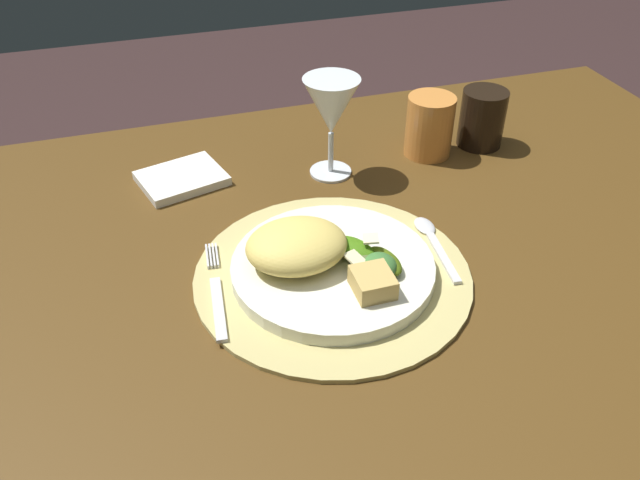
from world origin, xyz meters
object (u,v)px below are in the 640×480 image
object	(u,v)px
wine_glass	(331,109)
amber_tumbler	(429,126)
spoon	(432,239)
dinner_plate	(333,268)
fork	(217,294)
dark_tumbler	(482,118)
napkin	(182,178)
dining_table	(371,341)

from	to	relation	value
wine_glass	amber_tumbler	bearing A→B (deg)	4.15
spoon	wine_glass	distance (m)	0.24
dinner_plate	wine_glass	bearing A→B (deg)	72.31
fork	dark_tumbler	distance (m)	0.53
spoon	dark_tumbler	bearing A→B (deg)	49.86
spoon	dark_tumbler	xyz separation A→B (m)	(0.19, 0.22, 0.04)
fork	spoon	xyz separation A→B (m)	(0.28, 0.02, -0.00)
dark_tumbler	fork	bearing A→B (deg)	-152.62
napkin	amber_tumbler	xyz separation A→B (m)	(0.38, -0.03, 0.04)
napkin	wine_glass	distance (m)	0.24
fork	napkin	size ratio (longest dim) A/B	1.47
napkin	amber_tumbler	size ratio (longest dim) A/B	1.24
amber_tumbler	dark_tumbler	bearing A→B (deg)	1.53
napkin	dark_tumbler	xyz separation A→B (m)	(0.47, -0.03, 0.04)
dinner_plate	napkin	bearing A→B (deg)	117.67
dinner_plate	napkin	distance (m)	0.31
fork	amber_tumbler	size ratio (longest dim) A/B	1.82
dinner_plate	dark_tumbler	distance (m)	0.41
dinner_plate	dark_tumbler	xyz separation A→B (m)	(0.33, 0.24, 0.03)
fork	amber_tumbler	distance (m)	0.45
napkin	amber_tumbler	world-z (taller)	amber_tumbler
dinner_plate	fork	distance (m)	0.14
dark_tumbler	amber_tumbler	bearing A→B (deg)	-178.47
napkin	spoon	bearing A→B (deg)	-41.02
dinner_plate	amber_tumbler	bearing A→B (deg)	45.72
dining_table	dinner_plate	xyz separation A→B (m)	(-0.08, -0.05, 0.20)
wine_glass	napkin	bearing A→B (deg)	169.34
dining_table	amber_tumbler	bearing A→B (deg)	50.23
dinner_plate	spoon	size ratio (longest dim) A/B	1.82
dark_tumbler	spoon	bearing A→B (deg)	-130.14
dining_table	spoon	xyz separation A→B (m)	(0.06, -0.03, 0.19)
dark_tumbler	wine_glass	bearing A→B (deg)	-176.79
wine_glass	spoon	bearing A→B (deg)	-71.65
spoon	amber_tumbler	distance (m)	0.24
spoon	amber_tumbler	xyz separation A→B (m)	(0.09, 0.22, 0.04)
spoon	napkin	bearing A→B (deg)	138.98
napkin	wine_glass	bearing A→B (deg)	-10.66
napkin	dark_tumbler	world-z (taller)	dark_tumbler
napkin	dinner_plate	bearing A→B (deg)	-62.33
dining_table	dark_tumbler	size ratio (longest dim) A/B	13.58
dining_table	amber_tumbler	xyz separation A→B (m)	(0.16, 0.19, 0.23)
wine_glass	dark_tumbler	distance (m)	0.26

